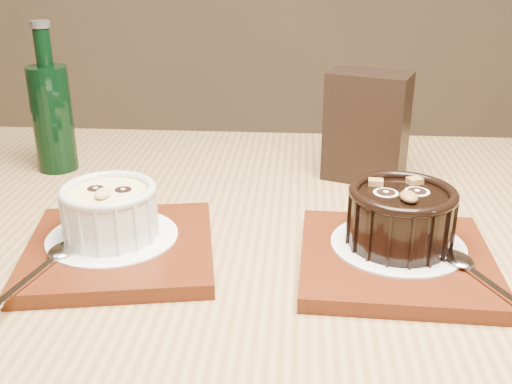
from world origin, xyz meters
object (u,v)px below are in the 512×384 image
tray_left (120,249)px  table (276,321)px  ramekin_white (110,209)px  tray_right (396,260)px  green_bottle (52,114)px  ramekin_dark (401,214)px  condiment_stand (367,127)px

tray_left → table: bearing=7.8°
ramekin_white → tray_right: ramekin_white is taller
ramekin_white → green_bottle: 0.27m
table → green_bottle: size_ratio=6.29×
tray_left → tray_right: (0.27, -0.02, 0.00)m
tray_left → ramekin_dark: bearing=-0.3°
green_bottle → tray_left: bearing=-60.1°
tray_left → ramekin_dark: size_ratio=1.75×
condiment_stand → green_bottle: bearing=176.1°
condiment_stand → ramekin_dark: bearing=-89.8°
tray_left → tray_right: size_ratio=1.00×
table → ramekin_white: bearing=-176.3°
ramekin_white → tray_right: bearing=-0.3°
green_bottle → ramekin_white: bearing=-60.8°
tray_left → ramekin_white: bearing=132.2°
ramekin_white → tray_right: size_ratio=0.52×
table → ramekin_dark: size_ratio=12.13×
ramekin_dark → green_bottle: size_ratio=0.52×
tray_right → green_bottle: green_bottle is taller
tray_left → ramekin_white: size_ratio=1.91×
tray_left → green_bottle: size_ratio=0.91×
ramekin_dark → condiment_stand: (-0.00, 0.22, 0.02)m
tray_right → ramekin_dark: bearing=74.0°
condiment_stand → tray_left: bearing=-141.2°
condiment_stand → table: bearing=-120.6°
green_bottle → condiment_stand: bearing=-3.9°
tray_right → green_bottle: size_ratio=0.91×
tray_left → ramekin_dark: (0.27, -0.00, 0.04)m
condiment_stand → green_bottle: 0.42m
tray_right → condiment_stand: (0.00, 0.24, 0.06)m
ramekin_white → green_bottle: size_ratio=0.48×
green_bottle → tray_right: bearing=-32.8°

